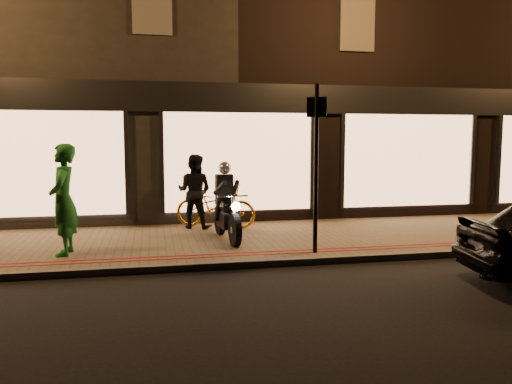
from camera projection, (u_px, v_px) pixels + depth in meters
ground at (279, 267)px, 8.46m from camera, size 90.00×90.00×0.00m
sidewalk at (255, 240)px, 10.40m from camera, size 50.00×4.00×0.12m
kerb_stone at (278, 263)px, 8.50m from camera, size 50.00×0.14×0.12m
red_kerb_lines at (271, 253)px, 8.98m from camera, size 50.00×0.26×0.01m
building_row at (213, 77)px, 16.77m from camera, size 48.00×10.11×8.50m
motorcycle at (226, 210)px, 10.13m from camera, size 0.61×1.94×1.59m
sign_post at (316, 160)px, 8.84m from camera, size 0.33×0.17×3.00m
bicycle_gold at (215, 206)px, 11.57m from camera, size 2.01×1.41×1.00m
person_green at (63, 200)px, 8.75m from camera, size 0.47×0.72×1.96m
person_dark at (194, 191)px, 11.44m from camera, size 1.02×0.94×1.70m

